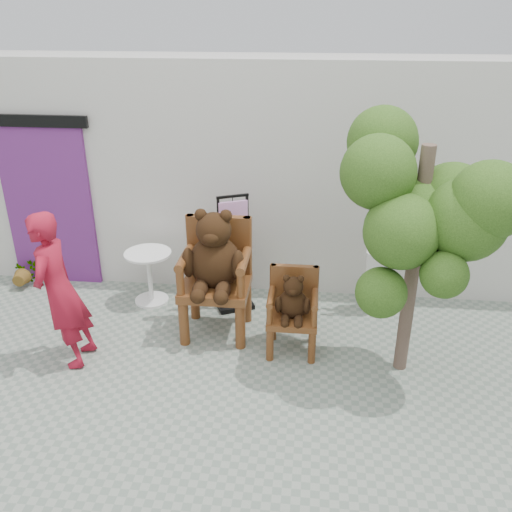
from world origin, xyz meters
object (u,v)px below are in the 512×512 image
at_px(stool_bucket, 377,265).
at_px(tree, 425,206).
at_px(chair_big, 215,263).
at_px(cafe_table, 149,271).
at_px(display_stand, 234,266).
at_px(person, 59,291).
at_px(chair_small, 293,304).

bearing_deg(stool_bucket, tree, -81.01).
height_order(chair_big, cafe_table, chair_big).
bearing_deg(display_stand, cafe_table, 154.57).
bearing_deg(display_stand, person, -164.98).
distance_m(cafe_table, tree, 3.61).
distance_m(chair_big, chair_small, 1.00).
height_order(chair_big, chair_small, chair_big).
relative_size(person, cafe_table, 2.43).
bearing_deg(stool_bucket, display_stand, -176.65).
bearing_deg(chair_big, tree, -15.44).
relative_size(display_stand, tree, 0.56).
height_order(display_stand, tree, tree).
distance_m(chair_big, cafe_table, 1.25).
bearing_deg(tree, person, -177.11).
height_order(chair_big, stool_bucket, chair_big).
relative_size(chair_big, chair_small, 1.61).
bearing_deg(display_stand, stool_bucket, -21.36).
distance_m(person, tree, 3.76).
height_order(person, stool_bucket, person).
xyz_separation_m(person, cafe_table, (0.52, 1.37, -0.42)).
bearing_deg(person, stool_bucket, 112.96).
xyz_separation_m(chair_small, stool_bucket, (1.00, 0.98, 0.07)).
xyz_separation_m(chair_small, person, (-2.42, -0.48, 0.28)).
bearing_deg(chair_small, person, -168.78).
height_order(stool_bucket, tree, tree).
bearing_deg(chair_big, display_stand, 78.40).
height_order(chair_big, person, person).
bearing_deg(chair_big, chair_small, -17.45).
xyz_separation_m(chair_big, tree, (2.11, -0.58, 0.97)).
height_order(person, cafe_table, person).
bearing_deg(stool_bucket, cafe_table, -178.21).
bearing_deg(chair_small, cafe_table, 154.82).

